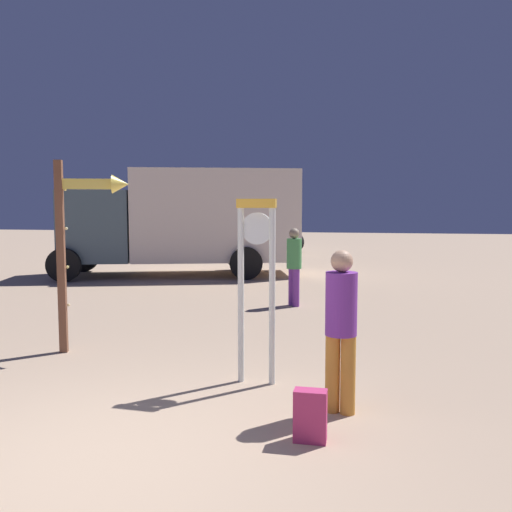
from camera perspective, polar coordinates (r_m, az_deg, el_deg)
The scene contains 8 objects.
ground_plane at distance 4.60m, azimuth -17.37°, elevation -20.23°, with size 80.00×80.00×0.00m, color tan.
standing_clock at distance 5.88m, azimuth 0.05°, elevation -1.78°, with size 0.44×0.12×2.06m.
arrow_sign at distance 7.52m, azimuth -18.06°, elevation 3.05°, with size 0.97×0.48×2.59m.
person_near_clock at distance 5.13m, azimuth 9.07°, elevation -7.06°, with size 0.30×0.30×1.56m.
backpack at distance 4.68m, azimuth 5.83°, elevation -16.66°, with size 0.27×0.19×0.44m.
person_distant at distance 10.65m, azimuth 4.09°, elevation -0.72°, with size 0.30×0.30×1.56m.
box_truck_near at distance 15.69m, azimuth -7.23°, elevation 3.98°, with size 7.28×4.38×3.05m.
box_truck_far at distance 24.01m, azimuth -3.61°, elevation 4.26°, with size 6.73×3.91×2.93m.
Camera 1 is at (2.07, -3.61, 1.95)m, focal length 37.41 mm.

